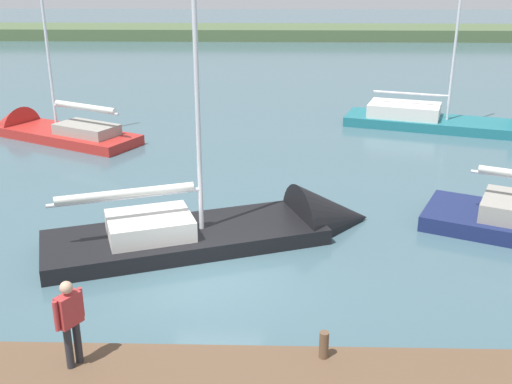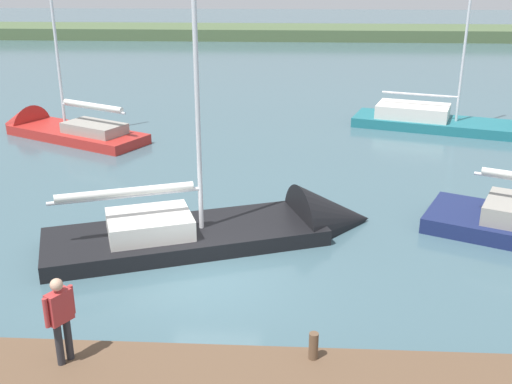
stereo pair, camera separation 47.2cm
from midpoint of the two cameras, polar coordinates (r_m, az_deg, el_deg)
name	(u,v)px [view 1 (the left image)]	position (r m, az deg, el deg)	size (l,w,h in m)	color
ground_plane	(215,279)	(16.01, -4.74, -8.07)	(200.00, 200.00, 0.00)	#42606B
far_shoreline	(259,38)	(69.24, 0.12, 14.23)	(180.00, 8.00, 2.40)	#4C603D
mooring_post_near	(324,345)	(11.73, 5.19, -14.04)	(0.18, 0.18, 0.54)	brown
sailboat_behind_pier	(256,230)	(18.31, -0.76, -3.56)	(10.17, 5.84, 10.58)	black
sailboat_far_left	(472,127)	(31.55, 19.12, 5.80)	(10.51, 5.62, 11.22)	#1E6B75
sailboat_outer_mooring	(43,133)	(30.80, -19.70, 5.25)	(8.70, 6.08, 10.27)	#B22823
person_on_dock	(70,318)	(11.66, -18.13, -11.09)	(0.43, 0.57, 1.72)	#28282D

